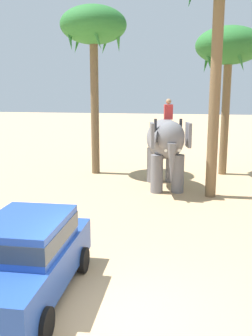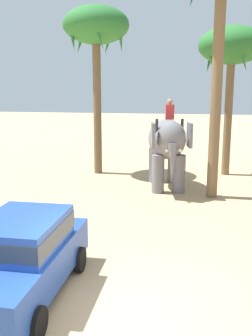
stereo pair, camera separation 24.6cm
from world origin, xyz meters
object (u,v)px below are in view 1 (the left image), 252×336
at_px(palm_tree_near_hut, 229,49).
at_px(elephant_with_mahout, 166,143).
at_px(palm_tree_behind_elephant, 93,30).
at_px(car_sedan_foreground, 27,255).

bearing_deg(palm_tree_near_hut, elephant_with_mahout, -128.53).
bearing_deg(palm_tree_behind_elephant, elephant_with_mahout, -32.98).
bearing_deg(elephant_with_mahout, palm_tree_near_hut, 51.47).
distance_m(car_sedan_foreground, palm_tree_behind_elephant, 13.41).
bearing_deg(elephant_with_mahout, palm_tree_behind_elephant, 147.02).
bearing_deg(palm_tree_near_hut, car_sedan_foreground, -110.62).
distance_m(car_sedan_foreground, elephant_with_mahout, 9.69).
xyz_separation_m(car_sedan_foreground, palm_tree_near_hut, (4.80, 12.75, 5.20)).
xyz_separation_m(car_sedan_foreground, elephant_with_mahout, (2.12, 9.39, 1.06)).
height_order(car_sedan_foreground, elephant_with_mahout, elephant_with_mahout).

